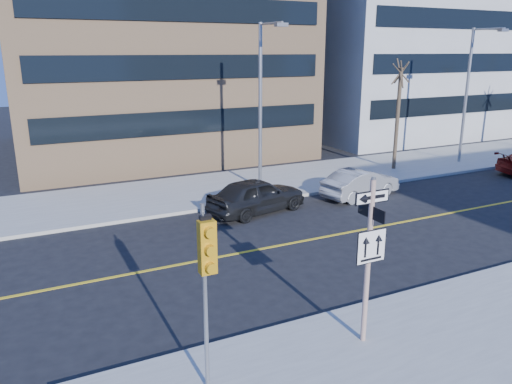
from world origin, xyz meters
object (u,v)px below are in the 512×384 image
streetlight_a (263,96)px  parked_car_a (257,195)px  street_tree_west (401,75)px  traffic_signal (207,262)px  parked_car_b (360,183)px  sign_pole (369,252)px  streetlight_b (470,87)px

streetlight_a → parked_car_a: bearing=-121.1°
parked_car_a → street_tree_west: street_tree_west is taller
traffic_signal → streetlight_a: bearing=59.2°
traffic_signal → street_tree_west: (17.00, 13.96, 2.50)m
parked_car_b → streetlight_a: bearing=41.9°
parked_car_a → traffic_signal: bearing=136.6°
sign_pole → streetlight_b: 22.48m
traffic_signal → parked_car_b: bearing=41.5°
traffic_signal → street_tree_west: 22.14m
parked_car_a → streetlight_b: (15.74, 2.89, 3.98)m
parked_car_b → street_tree_west: street_tree_west is taller
streetlight_b → street_tree_west: (-5.00, 0.54, 0.77)m
parked_car_b → streetlight_b: (10.16, 2.96, 4.07)m
streetlight_a → traffic_signal: bearing=-120.8°
sign_pole → street_tree_west: bearing=46.7°
parked_car_a → streetlight_b: 16.49m
parked_car_a → parked_car_b: 5.58m
traffic_signal → sign_pole: bearing=2.1°
sign_pole → parked_car_b: size_ratio=0.98×
parked_car_a → streetlight_a: size_ratio=0.57×
sign_pole → parked_car_a: 10.75m
parked_car_a → streetlight_b: size_ratio=0.57×
streetlight_a → street_tree_west: 9.05m
streetlight_b → street_tree_west: bearing=173.8°
traffic_signal → streetlight_a: streetlight_a is taller
parked_car_a → street_tree_west: size_ratio=0.72×
streetlight_a → streetlight_b: same height
sign_pole → streetlight_b: (18.00, 13.27, 2.32)m
parked_car_a → streetlight_a: bearing=-43.7°
parked_car_b → streetlight_a: size_ratio=0.52×
streetlight_b → parked_car_a: bearing=-169.6°
parked_car_b → street_tree_west: bearing=-66.3°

